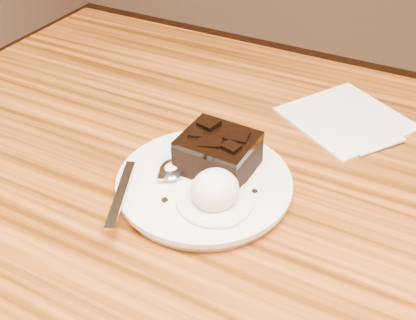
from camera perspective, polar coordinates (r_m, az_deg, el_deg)
The scene contains 9 objects.
plate at distance 0.61m, azimuth -0.44°, elevation -2.85°, with size 0.21×0.21×0.02m, color silver.
brownie at distance 0.61m, azimuth 1.17°, elevation 0.60°, with size 0.09×0.08×0.04m, color black.
ice_cream_scoop at distance 0.56m, azimuth 0.82°, elevation -3.45°, with size 0.05×0.06×0.05m, color white.
melt_puddle at distance 0.57m, azimuth 0.80°, elevation -4.76°, with size 0.09×0.09×0.00m, color white.
spoon at distance 0.61m, azimuth -4.21°, elevation -1.23°, with size 0.03×0.17×0.01m, color silver, non-canonical shape.
napkin at distance 0.77m, azimuth 15.58°, elevation 4.74°, with size 0.15×0.15×0.01m, color white.
crumb_a at distance 0.57m, azimuth -5.01°, elevation -4.60°, with size 0.01×0.01×0.00m, color black.
crumb_b at distance 0.58m, azimuth 5.40°, elevation -3.58°, with size 0.01×0.01×0.00m, color black.
crumb_c at distance 0.57m, azimuth 3.06°, elevation -4.52°, with size 0.01×0.00×0.00m, color black.
Camera 1 is at (0.14, -0.42, 1.15)m, focal length 42.79 mm.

